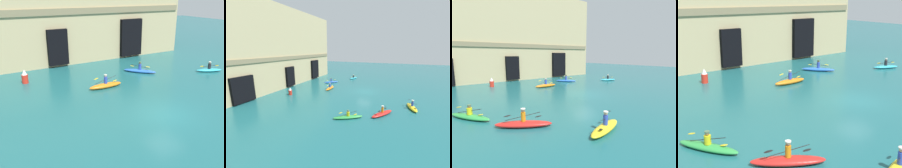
{
  "view_description": "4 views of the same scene",
  "coord_description": "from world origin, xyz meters",
  "views": [
    {
      "loc": [
        -11.08,
        -11.87,
        8.08
      ],
      "look_at": [
        -1.47,
        5.21,
        0.88
      ],
      "focal_mm": 40.0,
      "sensor_mm": 36.0,
      "label": 1
    },
    {
      "loc": [
        -27.42,
        -6.09,
        8.03
      ],
      "look_at": [
        -1.85,
        4.72,
        1.4
      ],
      "focal_mm": 24.0,
      "sensor_mm": 36.0,
      "label": 2
    },
    {
      "loc": [
        -13.81,
        -14.36,
        4.5
      ],
      "look_at": [
        -0.89,
        2.91,
        0.92
      ],
      "focal_mm": 28.0,
      "sensor_mm": 36.0,
      "label": 3
    },
    {
      "loc": [
        -17.25,
        -15.04,
        7.65
      ],
      "look_at": [
        -3.08,
        4.27,
        0.85
      ],
      "focal_mm": 50.0,
      "sensor_mm": 36.0,
      "label": 4
    }
  ],
  "objects": [
    {
      "name": "kayak_blue",
      "position": [
        4.09,
        9.0,
        0.22
      ],
      "size": [
        2.93,
        3.07,
        1.18
      ],
      "rotation": [
        0.0,
        0.0,
        5.46
      ],
      "color": "blue",
      "rests_on": "ground"
    },
    {
      "name": "kayak_yellow",
      "position": [
        -5.94,
        -7.95,
        0.25
      ],
      "size": [
        3.33,
        1.68,
        1.24
      ],
      "rotation": [
        0.0,
        0.0,
        3.42
      ],
      "color": "yellow",
      "rests_on": "ground"
    },
    {
      "name": "kayak_green",
      "position": [
        -12.06,
        -0.87,
        0.21
      ],
      "size": [
        2.52,
        3.39,
        1.05
      ],
      "rotation": [
        0.0,
        0.0,
        2.14
      ],
      "color": "green",
      "rests_on": "ground"
    },
    {
      "name": "ground_plane",
      "position": [
        0.0,
        0.0,
        0.0
      ],
      "size": [
        120.0,
        120.0,
        0.0
      ],
      "primitive_type": "plane",
      "color": "#1E6066"
    },
    {
      "name": "kayak_red",
      "position": [
        -9.59,
        -4.46,
        0.24
      ],
      "size": [
        3.47,
        2.6,
        1.23
      ],
      "rotation": [
        0.0,
        0.0,
        2.58
      ],
      "color": "red",
      "rests_on": "ground"
    },
    {
      "name": "marker_buoy",
      "position": [
        -7.33,
        11.57,
        0.62
      ],
      "size": [
        0.59,
        0.59,
        1.34
      ],
      "color": "red",
      "rests_on": "ground"
    },
    {
      "name": "kayak_orange",
      "position": [
        -1.27,
        6.73,
        0.26
      ],
      "size": [
        3.19,
        0.75,
        1.26
      ],
      "rotation": [
        0.0,
        0.0,
        3.14
      ],
      "color": "orange",
      "rests_on": "ground"
    },
    {
      "name": "kayak_cyan",
      "position": [
        10.85,
        5.58,
        0.22
      ],
      "size": [
        2.92,
        1.87,
        1.11
      ],
      "rotation": [
        0.0,
        0.0,
        5.87
      ],
      "color": "#33B2C6",
      "rests_on": "ground"
    }
  ]
}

